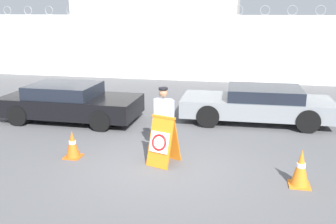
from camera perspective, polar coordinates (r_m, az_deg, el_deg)
ground_plane at (r=8.89m, az=-0.54°, el=-8.09°), size 90.00×90.00×0.00m
perimeter_wall at (r=19.30m, az=6.62°, el=9.58°), size 36.00×0.30×3.77m
building_block at (r=24.48m, az=-1.16°, el=15.23°), size 9.72×5.53×7.08m
barricade_sign at (r=8.77m, az=-0.77°, el=-4.34°), size 0.76×0.84×1.17m
security_guard at (r=9.31m, az=-0.71°, el=-0.85°), size 0.60×0.51×1.70m
traffic_cone_near at (r=9.52m, az=-14.35°, el=-4.81°), size 0.40×0.40×0.68m
traffic_cone_mid at (r=8.22m, az=19.58°, el=-8.05°), size 0.43×0.43×0.79m
parked_car_front_coupe at (r=12.69m, az=-14.74°, el=1.47°), size 4.46×2.04×1.21m
parked_car_rear_sedan at (r=12.42m, az=13.51°, el=1.22°), size 4.81×2.04×1.16m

